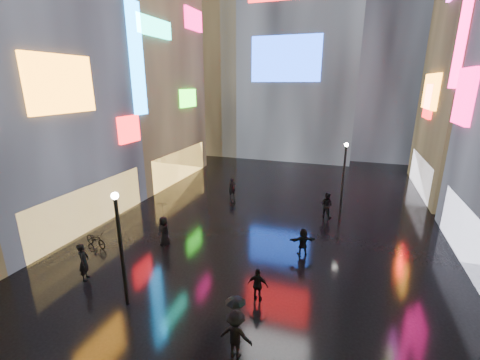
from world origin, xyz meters
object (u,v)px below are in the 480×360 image
at_px(lamp_far, 344,173).
at_px(pedestrian_3, 258,285).
at_px(lamp_near, 121,244).
at_px(bicycle, 96,239).

height_order(lamp_far, pedestrian_3, lamp_far).
height_order(lamp_near, pedestrian_3, lamp_near).
distance_m(lamp_near, pedestrian_3, 6.16).
bearing_deg(bicycle, lamp_near, -112.17).
bearing_deg(lamp_near, bicycle, 143.48).
bearing_deg(lamp_near, lamp_far, 59.80).
relative_size(lamp_near, pedestrian_3, 3.32).
distance_m(lamp_far, pedestrian_3, 13.03).
distance_m(lamp_near, lamp_far, 16.84).
relative_size(lamp_far, pedestrian_3, 3.32).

